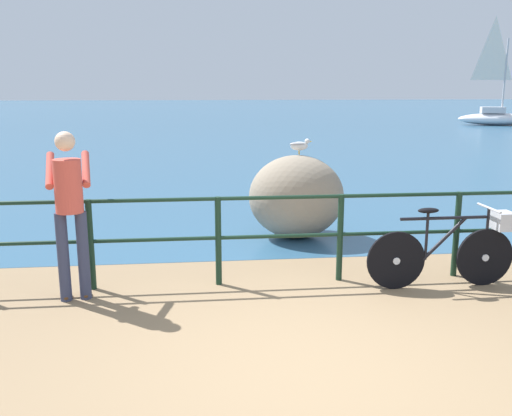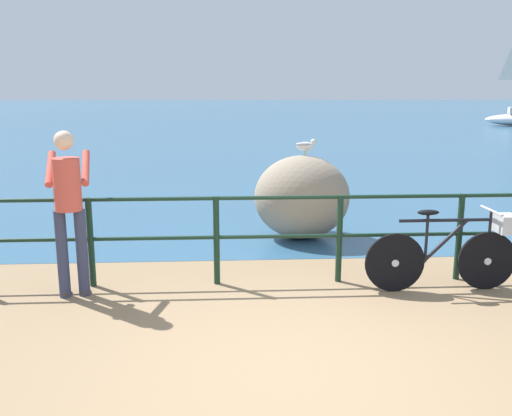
{
  "view_description": "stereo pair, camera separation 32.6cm",
  "coord_description": "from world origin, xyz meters",
  "px_view_note": "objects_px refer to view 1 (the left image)",
  "views": [
    {
      "loc": [
        -0.92,
        -4.0,
        2.21
      ],
      "look_at": [
        -0.23,
        2.43,
        0.8
      ],
      "focal_mm": 38.82,
      "sensor_mm": 36.0,
      "label": 1
    },
    {
      "loc": [
        -0.59,
        -4.02,
        2.21
      ],
      "look_at": [
        -0.23,
        2.43,
        0.8
      ],
      "focal_mm": 38.82,
      "sensor_mm": 36.0,
      "label": 2
    }
  ],
  "objects_px": {
    "bicycle": "(454,247)",
    "sailboat": "(497,113)",
    "person_at_railing": "(70,208)",
    "breakwater_boulder_main": "(296,197)",
    "seagull": "(299,145)"
  },
  "relations": [
    {
      "from": "seagull",
      "to": "breakwater_boulder_main",
      "type": "bearing_deg",
      "value": -118.31
    },
    {
      "from": "bicycle",
      "to": "seagull",
      "type": "bearing_deg",
      "value": 118.73
    },
    {
      "from": "breakwater_boulder_main",
      "to": "seagull",
      "type": "xyz_separation_m",
      "value": [
        0.05,
        0.1,
        0.76
      ]
    },
    {
      "from": "sailboat",
      "to": "person_at_railing",
      "type": "bearing_deg",
      "value": -108.59
    },
    {
      "from": "bicycle",
      "to": "seagull",
      "type": "distance_m",
      "value": 2.87
    },
    {
      "from": "bicycle",
      "to": "sailboat",
      "type": "height_order",
      "value": "sailboat"
    },
    {
      "from": "breakwater_boulder_main",
      "to": "sailboat",
      "type": "relative_size",
      "value": 0.23
    },
    {
      "from": "breakwater_boulder_main",
      "to": "seagull",
      "type": "distance_m",
      "value": 0.76
    },
    {
      "from": "bicycle",
      "to": "person_at_railing",
      "type": "bearing_deg",
      "value": 178.51
    },
    {
      "from": "person_at_railing",
      "to": "breakwater_boulder_main",
      "type": "xyz_separation_m",
      "value": [
        2.77,
        2.21,
        -0.38
      ]
    },
    {
      "from": "person_at_railing",
      "to": "breakwater_boulder_main",
      "type": "height_order",
      "value": "person_at_railing"
    },
    {
      "from": "person_at_railing",
      "to": "seagull",
      "type": "bearing_deg",
      "value": -61.14
    },
    {
      "from": "bicycle",
      "to": "breakwater_boulder_main",
      "type": "relative_size",
      "value": 1.2
    },
    {
      "from": "bicycle",
      "to": "seagull",
      "type": "relative_size",
      "value": 5.07
    },
    {
      "from": "person_at_railing",
      "to": "breakwater_boulder_main",
      "type": "bearing_deg",
      "value": -61.85
    }
  ]
}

